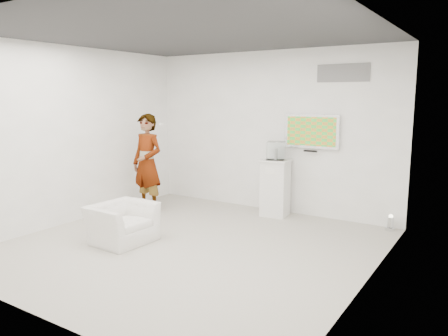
{
  "coord_description": "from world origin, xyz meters",
  "views": [
    {
      "loc": [
        3.71,
        -4.9,
        2.16
      ],
      "look_at": [
        0.18,
        0.6,
        1.09
      ],
      "focal_mm": 35.0,
      "sensor_mm": 36.0,
      "label": 1
    }
  ],
  "objects_px": {
    "tv": "(312,131)",
    "floor_uplight": "(390,223)",
    "pedestal": "(275,188)",
    "person": "(147,164)",
    "armchair": "(122,223)"
  },
  "relations": [
    {
      "from": "person",
      "to": "floor_uplight",
      "type": "bearing_deg",
      "value": 20.54
    },
    {
      "from": "tv",
      "to": "armchair",
      "type": "xyz_separation_m",
      "value": [
        -1.83,
        -2.87,
        -1.26
      ]
    },
    {
      "from": "armchair",
      "to": "pedestal",
      "type": "height_order",
      "value": "pedestal"
    },
    {
      "from": "tv",
      "to": "floor_uplight",
      "type": "height_order",
      "value": "tv"
    },
    {
      "from": "armchair",
      "to": "floor_uplight",
      "type": "height_order",
      "value": "armchair"
    },
    {
      "from": "tv",
      "to": "person",
      "type": "height_order",
      "value": "tv"
    },
    {
      "from": "tv",
      "to": "armchair",
      "type": "distance_m",
      "value": 3.63
    },
    {
      "from": "person",
      "to": "pedestal",
      "type": "xyz_separation_m",
      "value": [
        2.12,
        1.08,
        -0.41
      ]
    },
    {
      "from": "person",
      "to": "floor_uplight",
      "type": "distance_m",
      "value": 4.38
    },
    {
      "from": "person",
      "to": "pedestal",
      "type": "height_order",
      "value": "person"
    },
    {
      "from": "pedestal",
      "to": "floor_uplight",
      "type": "height_order",
      "value": "pedestal"
    },
    {
      "from": "pedestal",
      "to": "tv",
      "type": "bearing_deg",
      "value": 26.82
    },
    {
      "from": "tv",
      "to": "floor_uplight",
      "type": "relative_size",
      "value": 4.0
    },
    {
      "from": "person",
      "to": "armchair",
      "type": "distance_m",
      "value": 1.85
    },
    {
      "from": "person",
      "to": "floor_uplight",
      "type": "xyz_separation_m",
      "value": [
        4.12,
        1.25,
        -0.8
      ]
    }
  ]
}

